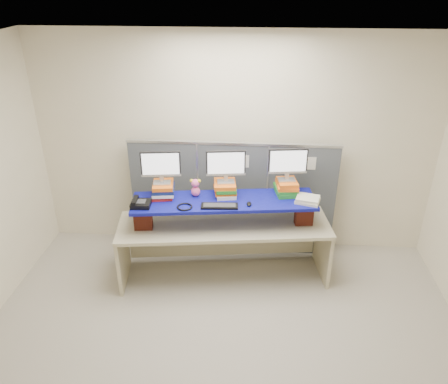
# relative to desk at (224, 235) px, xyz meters

# --- Properties ---
(room) EXTENTS (5.00, 4.00, 2.80)m
(room) POSITION_rel_desk_xyz_m (0.06, -1.20, 0.81)
(room) COLOR beige
(room) RESTS_ON ground
(cubicle_partition) EXTENTS (2.60, 0.06, 1.53)m
(cubicle_partition) POSITION_rel_desk_xyz_m (0.06, 0.58, 0.18)
(cubicle_partition) COLOR #3F444B
(cubicle_partition) RESTS_ON ground
(desk) EXTENTS (2.52, 1.03, 0.74)m
(desk) POSITION_rel_desk_xyz_m (0.00, 0.00, 0.00)
(desk) COLOR #BFB592
(desk) RESTS_ON ground
(brick_pier_left) EXTENTS (0.21, 0.14, 0.28)m
(brick_pier_left) POSITION_rel_desk_xyz_m (-0.90, -0.17, 0.29)
(brick_pier_left) COLOR maroon
(brick_pier_left) RESTS_ON desk
(brick_pier_right) EXTENTS (0.21, 0.14, 0.28)m
(brick_pier_right) POSITION_rel_desk_xyz_m (0.91, 0.07, 0.29)
(brick_pier_right) COLOR maroon
(brick_pier_right) RESTS_ON desk
(blue_board) EXTENTS (2.12, 0.79, 0.04)m
(blue_board) POSITION_rel_desk_xyz_m (0.00, 0.00, 0.44)
(blue_board) COLOR #0A086B
(blue_board) RESTS_ON brick_pier_left
(book_stack_left) EXTENTS (0.30, 0.32, 0.17)m
(book_stack_left) POSITION_rel_desk_xyz_m (-0.70, 0.03, 0.55)
(book_stack_left) COLOR red
(book_stack_left) RESTS_ON blue_board
(book_stack_center) EXTENTS (0.29, 0.33, 0.16)m
(book_stack_center) POSITION_rel_desk_xyz_m (0.01, 0.13, 0.54)
(book_stack_center) COLOR white
(book_stack_center) RESTS_ON blue_board
(book_stack_right) EXTENTS (0.28, 0.33, 0.17)m
(book_stack_right) POSITION_rel_desk_xyz_m (0.70, 0.21, 0.55)
(book_stack_right) COLOR #228127
(book_stack_right) RESTS_ON blue_board
(monitor_left) EXTENTS (0.44, 0.15, 0.38)m
(monitor_left) POSITION_rel_desk_xyz_m (-0.70, 0.03, 0.85)
(monitor_left) COLOR #ABABB0
(monitor_left) RESTS_ON book_stack_left
(monitor_center) EXTENTS (0.44, 0.15, 0.38)m
(monitor_center) POSITION_rel_desk_xyz_m (0.01, 0.12, 0.84)
(monitor_center) COLOR #ABABB0
(monitor_center) RESTS_ON book_stack_center
(monitor_right) EXTENTS (0.44, 0.15, 0.38)m
(monitor_right) POSITION_rel_desk_xyz_m (0.70, 0.21, 0.85)
(monitor_right) COLOR #ABABB0
(monitor_right) RESTS_ON book_stack_right
(keyboard) EXTENTS (0.41, 0.16, 0.03)m
(keyboard) POSITION_rel_desk_xyz_m (-0.04, -0.17, 0.48)
(keyboard) COLOR black
(keyboard) RESTS_ON blue_board
(mouse) EXTENTS (0.09, 0.11, 0.03)m
(mouse) POSITION_rel_desk_xyz_m (0.28, -0.10, 0.48)
(mouse) COLOR black
(mouse) RESTS_ON blue_board
(desk_phone) EXTENTS (0.22, 0.20, 0.09)m
(desk_phone) POSITION_rel_desk_xyz_m (-0.90, -0.21, 0.50)
(desk_phone) COLOR black
(desk_phone) RESTS_ON blue_board
(headset) EXTENTS (0.22, 0.22, 0.02)m
(headset) POSITION_rel_desk_xyz_m (-0.41, -0.21, 0.47)
(headset) COLOR black
(headset) RESTS_ON blue_board
(plush_toy) EXTENTS (0.13, 0.09, 0.21)m
(plush_toy) POSITION_rel_desk_xyz_m (-0.33, 0.07, 0.57)
(plush_toy) COLOR pink
(plush_toy) RESTS_ON blue_board
(binder_stack) EXTENTS (0.30, 0.26, 0.06)m
(binder_stack) POSITION_rel_desk_xyz_m (0.93, 0.02, 0.49)
(binder_stack) COLOR beige
(binder_stack) RESTS_ON blue_board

